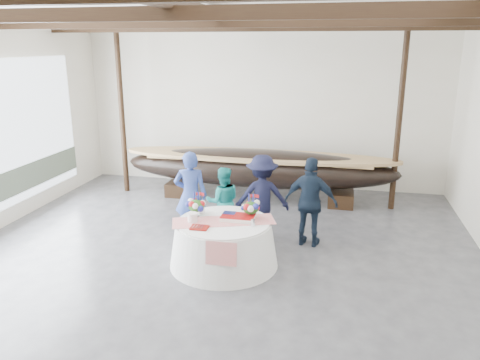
# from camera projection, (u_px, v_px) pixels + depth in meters

# --- Properties ---
(floor) EXTENTS (10.00, 12.00, 0.01)m
(floor) POSITION_uv_depth(u_px,v_px,m) (201.00, 283.00, 7.92)
(floor) COLOR #3D3D42
(floor) RESTS_ON ground
(wall_back) EXTENTS (10.00, 0.02, 4.50)m
(wall_back) POSITION_uv_depth(u_px,v_px,m) (261.00, 106.00, 12.93)
(wall_back) COLOR silver
(wall_back) RESTS_ON ground
(pavilion_structure) EXTENTS (9.80, 11.76, 4.50)m
(pavilion_structure) POSITION_uv_depth(u_px,v_px,m) (209.00, 37.00, 7.55)
(pavilion_structure) COLOR black
(pavilion_structure) RESTS_ON ground
(longboat_display) EXTENTS (7.05, 1.41, 1.32)m
(longboat_display) POSITION_uv_depth(u_px,v_px,m) (258.00, 168.00, 11.96)
(longboat_display) COLOR black
(longboat_display) RESTS_ON ground
(banquet_table) EXTENTS (1.97, 1.97, 0.84)m
(banquet_table) POSITION_uv_depth(u_px,v_px,m) (224.00, 243.00, 8.47)
(banquet_table) COLOR white
(banquet_table) RESTS_ON ground
(tabletop_items) EXTENTS (1.90, 1.12, 0.40)m
(tabletop_items) POSITION_uv_depth(u_px,v_px,m) (222.00, 210.00, 8.47)
(tabletop_items) COLOR red
(tabletop_items) RESTS_ON banquet_table
(guest_woman_blue) EXTENTS (0.74, 0.56, 1.84)m
(guest_woman_blue) POSITION_uv_depth(u_px,v_px,m) (191.00, 195.00, 9.53)
(guest_woman_blue) COLOR navy
(guest_woman_blue) RESTS_ON ground
(guest_woman_teal) EXTENTS (0.85, 0.74, 1.47)m
(guest_woman_teal) POSITION_uv_depth(u_px,v_px,m) (223.00, 201.00, 9.74)
(guest_woman_teal) COLOR teal
(guest_woman_teal) RESTS_ON ground
(guest_man_left) EXTENTS (1.25, 0.89, 1.75)m
(guest_man_left) POSITION_uv_depth(u_px,v_px,m) (262.00, 197.00, 9.61)
(guest_man_left) COLOR black
(guest_man_left) RESTS_ON ground
(guest_man_right) EXTENTS (1.12, 0.61, 1.80)m
(guest_man_right) POSITION_uv_depth(u_px,v_px,m) (311.00, 202.00, 9.18)
(guest_man_right) COLOR #131F30
(guest_man_right) RESTS_ON ground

